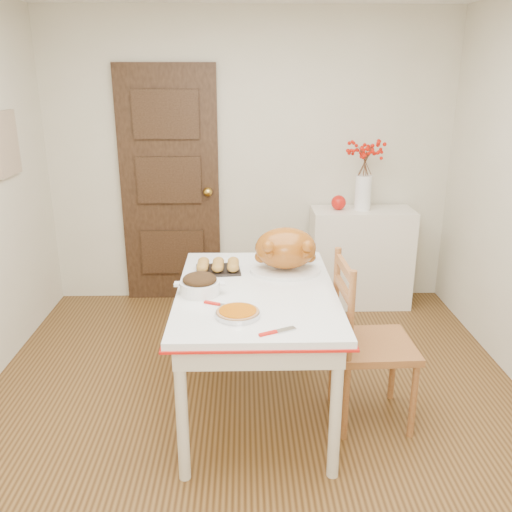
{
  "coord_description": "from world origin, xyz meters",
  "views": [
    {
      "loc": [
        -0.06,
        -2.69,
        1.96
      ],
      "look_at": [
        0.01,
        0.21,
        0.98
      ],
      "focal_mm": 37.82,
      "sensor_mm": 36.0,
      "label": 1
    }
  ],
  "objects_px": {
    "sideboard": "(360,258)",
    "chair_oak": "(374,341)",
    "kitchen_table": "(256,351)",
    "pumpkin_pie": "(238,312)",
    "turkey_platter": "(286,251)"
  },
  "relations": [
    {
      "from": "kitchen_table",
      "to": "pumpkin_pie",
      "type": "relative_size",
      "value": 5.95
    },
    {
      "from": "turkey_platter",
      "to": "kitchen_table",
      "type": "bearing_deg",
      "value": -137.95
    },
    {
      "from": "sideboard",
      "to": "turkey_platter",
      "type": "distance_m",
      "value": 1.63
    },
    {
      "from": "kitchen_table",
      "to": "turkey_platter",
      "type": "height_order",
      "value": "turkey_platter"
    },
    {
      "from": "chair_oak",
      "to": "pumpkin_pie",
      "type": "bearing_deg",
      "value": 107.9
    },
    {
      "from": "sideboard",
      "to": "turkey_platter",
      "type": "height_order",
      "value": "turkey_platter"
    },
    {
      "from": "sideboard",
      "to": "turkey_platter",
      "type": "relative_size",
      "value": 1.98
    },
    {
      "from": "sideboard",
      "to": "pumpkin_pie",
      "type": "relative_size",
      "value": 3.85
    },
    {
      "from": "chair_oak",
      "to": "pumpkin_pie",
      "type": "distance_m",
      "value": 0.88
    },
    {
      "from": "kitchen_table",
      "to": "turkey_platter",
      "type": "distance_m",
      "value": 0.63
    },
    {
      "from": "sideboard",
      "to": "chair_oak",
      "type": "height_order",
      "value": "chair_oak"
    },
    {
      "from": "turkey_platter",
      "to": "pumpkin_pie",
      "type": "relative_size",
      "value": 1.94
    },
    {
      "from": "kitchen_table",
      "to": "chair_oak",
      "type": "distance_m",
      "value": 0.69
    },
    {
      "from": "chair_oak",
      "to": "kitchen_table",
      "type": "bearing_deg",
      "value": 80.17
    },
    {
      "from": "sideboard",
      "to": "kitchen_table",
      "type": "relative_size",
      "value": 0.65
    }
  ]
}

